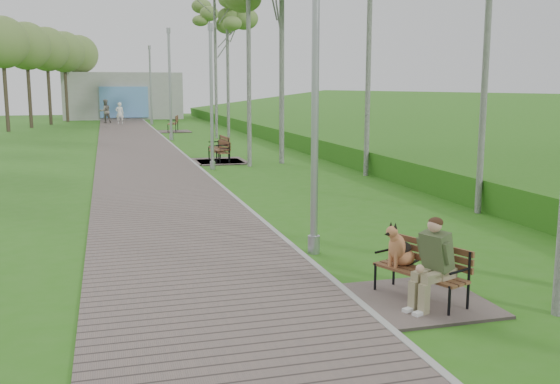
{
  "coord_description": "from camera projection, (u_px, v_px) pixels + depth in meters",
  "views": [
    {
      "loc": [
        -3.07,
        -6.46,
        2.8
      ],
      "look_at": [
        -0.18,
        3.93,
        0.97
      ],
      "focal_mm": 40.0,
      "sensor_mm": 36.0,
      "label": 1
    }
  ],
  "objects": [
    {
      "name": "lamp_post_far",
      "position": [
        151.0,
        88.0,
        46.05
      ],
      "size": [
        0.22,
        0.22,
        5.77
      ],
      "color": "#999BA0",
      "rests_on": "ground"
    },
    {
      "name": "bench_third",
      "position": [
        219.0,
        156.0,
        23.58
      ],
      "size": [
        1.92,
        2.14,
        1.18
      ],
      "color": "#655752",
      "rests_on": "ground"
    },
    {
      "name": "lamp_post_third",
      "position": [
        170.0,
        88.0,
        32.59
      ],
      "size": [
        0.22,
        0.22,
        5.79
      ],
      "color": "#999BA0",
      "rests_on": "ground"
    },
    {
      "name": "kerb",
      "position": [
        178.0,
        150.0,
        27.84
      ],
      "size": [
        0.1,
        67.0,
        0.05
      ],
      "primitive_type": "cube",
      "color": "#999993",
      "rests_on": "ground"
    },
    {
      "name": "embankment",
      "position": [
        436.0,
        146.0,
        29.59
      ],
      "size": [
        14.0,
        70.0,
        1.6
      ],
      "primitive_type": "cube",
      "color": "#3A7522",
      "rests_on": "ground"
    },
    {
      "name": "bench_second",
      "position": [
        219.0,
        158.0,
        23.21
      ],
      "size": [
        1.62,
        1.8,
        0.99
      ],
      "color": "#655752",
      "rests_on": "ground"
    },
    {
      "name": "pedestrian_near",
      "position": [
        120.0,
        113.0,
        46.71
      ],
      "size": [
        0.61,
        0.41,
        1.64
      ],
      "primitive_type": "imported",
      "rotation": [
        0.0,
        0.0,
        3.18
      ],
      "color": "white",
      "rests_on": "ground"
    },
    {
      "name": "bench_far",
      "position": [
        173.0,
        128.0,
        39.1
      ],
      "size": [
        2.05,
        2.28,
        1.26
      ],
      "color": "#655752",
      "rests_on": "ground"
    },
    {
      "name": "walkway",
      "position": [
        138.0,
        151.0,
        27.37
      ],
      "size": [
        3.5,
        67.0,
        0.04
      ],
      "primitive_type": "cube",
      "color": "#655752",
      "rests_on": "ground"
    },
    {
      "name": "pedestrian_far",
      "position": [
        105.0,
        111.0,
        47.93
      ],
      "size": [
        1.08,
        0.96,
        1.84
      ],
      "primitive_type": "imported",
      "rotation": [
        0.0,
        0.0,
        3.49
      ],
      "color": "gray",
      "rests_on": "ground"
    },
    {
      "name": "lamp_post_second",
      "position": [
        212.0,
        102.0,
        20.99
      ],
      "size": [
        0.19,
        0.19,
        4.87
      ],
      "color": "#999BA0",
      "rests_on": "ground"
    },
    {
      "name": "birch_far_b",
      "position": [
        214.0,
        0.0,
        32.94
      ],
      "size": [
        2.57,
        2.57,
        9.35
      ],
      "color": "silver",
      "rests_on": "ground"
    },
    {
      "name": "bench_main",
      "position": [
        419.0,
        275.0,
        8.1
      ],
      "size": [
        1.59,
        1.77,
        1.39
      ],
      "color": "#655752",
      "rests_on": "ground"
    },
    {
      "name": "building_north",
      "position": [
        123.0,
        96.0,
        55.1
      ],
      "size": [
        10.0,
        5.2,
        4.0
      ],
      "color": "#9E9E99",
      "rests_on": "ground"
    },
    {
      "name": "ground",
      "position": [
        383.0,
        325.0,
        7.42
      ],
      "size": [
        120.0,
        120.0,
        0.0
      ],
      "primitive_type": "plane",
      "color": "#2E6E17",
      "rests_on": "ground"
    },
    {
      "name": "lamp_post_near",
      "position": [
        315.0,
        106.0,
        10.19
      ],
      "size": [
        0.21,
        0.21,
        5.32
      ],
      "color": "#999BA0",
      "rests_on": "ground"
    },
    {
      "name": "birch_far_c",
      "position": [
        215.0,
        27.0,
        42.86
      ],
      "size": [
        2.58,
        2.58,
        8.75
      ],
      "color": "silver",
      "rests_on": "ground"
    }
  ]
}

